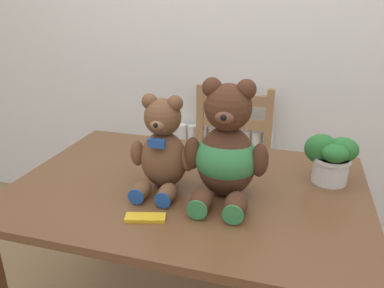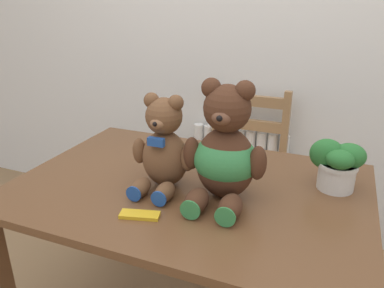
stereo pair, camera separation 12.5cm
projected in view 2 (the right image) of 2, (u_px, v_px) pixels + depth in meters
wall_back at (259, 16)px, 2.05m from camera, size 8.00×0.04×2.60m
radiator at (237, 183)px, 2.38m from camera, size 0.60×0.10×0.65m
dining_table at (190, 208)px, 1.44m from camera, size 1.29×0.89×0.75m
wooden_chair_behind at (241, 173)px, 2.14m from camera, size 0.45×0.42×0.92m
teddy_bear_left at (163, 148)px, 1.34m from camera, size 0.24×0.24×0.35m
teddy_bear_right at (225, 153)px, 1.25m from camera, size 0.29×0.29×0.41m
potted_plant at (337, 163)px, 1.33m from camera, size 0.19×0.16×0.19m
chocolate_bar at (140, 215)px, 1.19m from camera, size 0.13×0.08×0.01m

